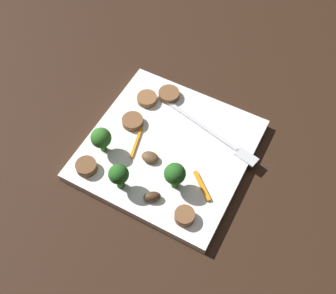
% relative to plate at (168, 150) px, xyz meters
% --- Properties ---
extents(ground_plane, '(1.40, 1.40, 0.00)m').
position_rel_plate_xyz_m(ground_plane, '(0.00, 0.00, -0.01)').
color(ground_plane, black).
extents(plate, '(0.24, 0.24, 0.02)m').
position_rel_plate_xyz_m(plate, '(0.00, 0.00, 0.00)').
color(plate, white).
rests_on(plate, ground_plane).
extents(fork, '(0.18, 0.05, 0.00)m').
position_rel_plate_xyz_m(fork, '(0.06, 0.05, 0.01)').
color(fork, silver).
rests_on(fork, plate).
extents(broccoli_floret_0, '(0.03, 0.03, 0.05)m').
position_rel_plate_xyz_m(broccoli_floret_0, '(-0.03, -0.09, 0.04)').
color(broccoli_floret_0, '#296420').
rests_on(broccoli_floret_0, plate).
extents(broccoli_floret_1, '(0.03, 0.03, 0.05)m').
position_rel_plate_xyz_m(broccoli_floret_1, '(0.04, -0.05, 0.04)').
color(broccoli_floret_1, '#296420').
rests_on(broccoli_floret_1, plate).
extents(broccoli_floret_2, '(0.03, 0.03, 0.05)m').
position_rel_plate_xyz_m(broccoli_floret_2, '(-0.09, -0.05, 0.04)').
color(broccoli_floret_2, '#347525').
rests_on(broccoli_floret_2, plate).
extents(sausage_slice_0, '(0.04, 0.04, 0.01)m').
position_rel_plate_xyz_m(sausage_slice_0, '(0.08, -0.09, 0.02)').
color(sausage_slice_0, brown).
rests_on(sausage_slice_0, plate).
extents(sausage_slice_1, '(0.04, 0.04, 0.01)m').
position_rel_plate_xyz_m(sausage_slice_1, '(-0.05, 0.09, 0.01)').
color(sausage_slice_1, brown).
rests_on(sausage_slice_1, plate).
extents(sausage_slice_2, '(0.04, 0.04, 0.01)m').
position_rel_plate_xyz_m(sausage_slice_2, '(-0.07, 0.06, 0.01)').
color(sausage_slice_2, brown).
rests_on(sausage_slice_2, plate).
extents(sausage_slice_3, '(0.05, 0.05, 0.01)m').
position_rel_plate_xyz_m(sausage_slice_3, '(-0.07, 0.01, 0.01)').
color(sausage_slice_3, brown).
rests_on(sausage_slice_3, plate).
extents(sausage_slice_4, '(0.04, 0.04, 0.01)m').
position_rel_plate_xyz_m(sausage_slice_4, '(-0.09, -0.09, 0.01)').
color(sausage_slice_4, brown).
rests_on(sausage_slice_4, plate).
extents(mushroom_0, '(0.03, 0.02, 0.01)m').
position_rel_plate_xyz_m(mushroom_0, '(-0.01, -0.03, 0.01)').
color(mushroom_0, brown).
rests_on(mushroom_0, plate).
extents(mushroom_2, '(0.03, 0.03, 0.01)m').
position_rel_plate_xyz_m(mushroom_2, '(0.02, -0.09, 0.01)').
color(mushroom_2, '#422B19').
rests_on(mushroom_2, plate).
extents(pepper_strip_0, '(0.04, 0.04, 0.00)m').
position_rel_plate_xyz_m(pepper_strip_0, '(0.08, -0.04, 0.01)').
color(pepper_strip_0, orange).
rests_on(pepper_strip_0, plate).
extents(pepper_strip_1, '(0.02, 0.06, 0.00)m').
position_rel_plate_xyz_m(pepper_strip_1, '(-0.05, -0.02, 0.01)').
color(pepper_strip_1, orange).
rests_on(pepper_strip_1, plate).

